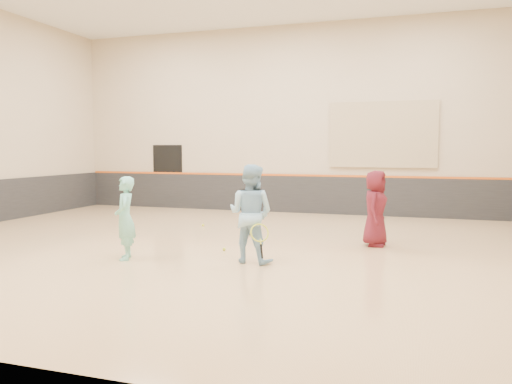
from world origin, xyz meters
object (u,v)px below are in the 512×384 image
(girl, at_px, (125,218))
(young_man, at_px, (375,208))
(instructor, at_px, (251,214))
(spare_racket, at_px, (246,232))

(girl, height_order, young_man, young_man)
(girl, height_order, instructor, instructor)
(instructor, height_order, young_man, instructor)
(instructor, xyz_separation_m, young_man, (2.05, 2.27, -0.09))
(instructor, bearing_deg, spare_racket, -61.02)
(girl, relative_size, instructor, 0.87)
(girl, xyz_separation_m, instructor, (2.31, 0.49, 0.12))
(instructor, distance_m, spare_racket, 3.17)
(girl, bearing_deg, instructor, 73.95)
(instructor, bearing_deg, girl, 20.65)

